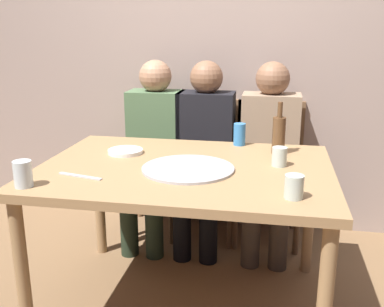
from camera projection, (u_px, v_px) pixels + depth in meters
name	position (u px, v px, depth m)	size (l,w,h in m)	color
ground_plane	(186.00, 302.00, 2.32)	(8.00, 8.00, 0.00)	brown
back_wall	(217.00, 38.00, 3.00)	(6.00, 0.10, 2.60)	gray
dining_table	(185.00, 181.00, 2.14)	(1.37, 0.99, 0.74)	#99754C
pizza_tray	(188.00, 169.00, 2.06)	(0.43, 0.43, 0.01)	#ADADB2
wine_bottle	(279.00, 134.00, 2.30)	(0.07, 0.07, 0.27)	brown
tumbler_near	(279.00, 157.00, 2.11)	(0.07, 0.07, 0.09)	#B7C6BC
tumbler_far	(23.00, 174.00, 1.83)	(0.08, 0.08, 0.11)	silver
wine_glass	(294.00, 187.00, 1.71)	(0.07, 0.07, 0.09)	#B7C6BC
soda_can	(239.00, 134.00, 2.48)	(0.07, 0.07, 0.12)	#337AC1
plate_stack	(125.00, 151.00, 2.33)	(0.18, 0.18, 0.02)	white
table_knife	(80.00, 176.00, 1.97)	(0.22, 0.02, 0.01)	#B7B7BC
chair_left	(159.00, 156.00, 3.09)	(0.44, 0.44, 0.90)	brown
chair_middle	(207.00, 158.00, 3.04)	(0.44, 0.44, 0.90)	brown
chair_right	(269.00, 162.00, 2.96)	(0.44, 0.44, 0.90)	brown
guest_in_sweater	(153.00, 143.00, 2.92)	(0.36, 0.56, 1.17)	#4C6B47
guest_in_beanie	(204.00, 146.00, 2.86)	(0.36, 0.56, 1.17)	black
guest_by_wall	(269.00, 149.00, 2.78)	(0.36, 0.56, 1.17)	#937A60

